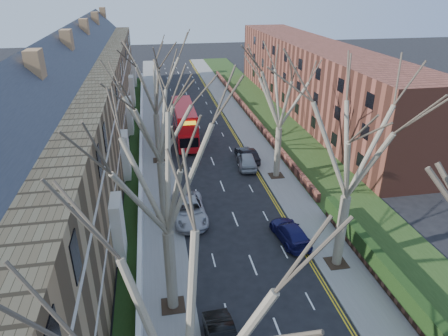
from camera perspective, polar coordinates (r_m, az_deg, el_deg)
pavement_left at (r=54.43m, az=-9.92°, el=5.64°), size 3.00×102.00×0.12m
pavement_right at (r=55.74m, az=2.55°, el=6.46°), size 3.00×102.00×0.12m
terrace_left at (r=45.81m, az=-19.85°, el=8.03°), size 9.70×78.00×13.60m
flats_right at (r=61.57m, az=12.50°, el=12.44°), size 13.97×54.00×10.00m
wall_hedge_right at (r=25.96m, az=26.05°, el=-17.99°), size 0.70×24.00×1.80m
front_wall_left at (r=46.76m, az=-11.75°, el=2.95°), size 0.30×78.00×1.00m
grass_verge_right at (r=56.85m, az=7.01°, el=6.76°), size 6.00×102.00×0.06m
tree_left_near at (r=12.25m, az=-6.28°, el=-21.38°), size 9.80×9.80×13.73m
tree_left_mid at (r=20.22m, az=-8.70°, el=0.74°), size 10.50×10.50×14.71m
tree_left_far at (r=29.73m, az=-9.53°, el=7.99°), size 10.15×10.15×14.22m
tree_left_dist at (r=41.30m, az=-10.09°, el=13.17°), size 10.50×10.50×14.71m
tree_right_mid at (r=24.97m, az=18.24°, el=4.52°), size 10.50×10.50×14.71m
tree_right_far at (r=37.39m, az=8.25°, el=11.57°), size 10.15×10.15×14.22m
double_decker_bus at (r=48.95m, az=-5.63°, el=6.24°), size 2.66×10.28×4.32m
car_left_far at (r=33.03m, az=-5.00°, el=-6.03°), size 2.76×5.77×1.59m
car_right_near at (r=30.83m, az=9.45°, el=-9.06°), size 2.36×4.81×1.35m
car_right_mid at (r=42.04m, az=3.28°, el=1.14°), size 2.36×4.79×1.57m
car_right_far at (r=43.46m, az=3.30°, el=1.88°), size 2.00×4.57×1.46m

